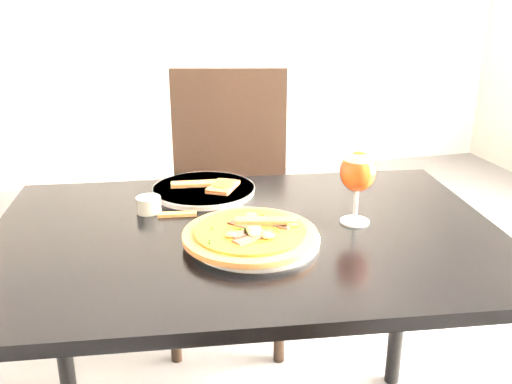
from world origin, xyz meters
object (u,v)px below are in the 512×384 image
object	(u,v)px
pizza	(251,233)
beer_glass	(358,172)
chair_far	(229,194)
dining_table	(247,265)

from	to	relation	value
pizza	beer_glass	xyz separation A→B (m)	(0.27, 0.05, 0.10)
chair_far	pizza	size ratio (longest dim) A/B	3.31
dining_table	chair_far	distance (m)	0.79
chair_far	beer_glass	distance (m)	0.87
dining_table	chair_far	bearing A→B (deg)	88.75
dining_table	beer_glass	world-z (taller)	beer_glass
dining_table	beer_glass	size ratio (longest dim) A/B	7.21
beer_glass	dining_table	bearing A→B (deg)	176.31
beer_glass	pizza	bearing A→B (deg)	-169.12
pizza	beer_glass	bearing A→B (deg)	10.88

